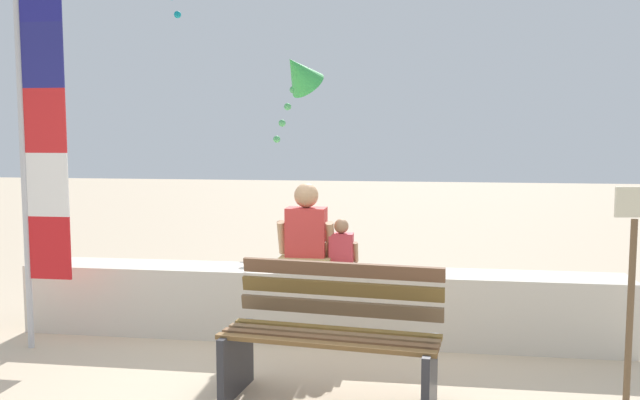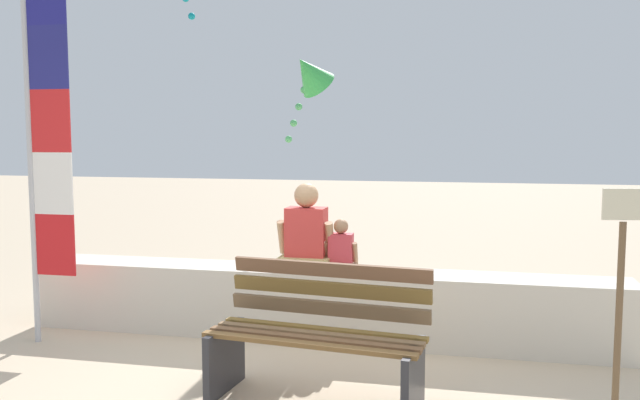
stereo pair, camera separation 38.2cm
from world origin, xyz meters
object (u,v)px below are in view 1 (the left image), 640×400
(park_bench, at_px, (332,340))
(person_child, at_px, (341,250))
(person_adult, at_px, (306,236))
(flag_banner, at_px, (37,134))
(kite_green, at_px, (298,74))
(sign_post, at_px, (631,288))

(park_bench, bearing_deg, person_child, 93.95)
(park_bench, height_order, person_adult, person_adult)
(person_adult, bearing_deg, flag_banner, -164.17)
(park_bench, xyz_separation_m, flag_banner, (-2.47, 0.70, 1.36))
(person_adult, height_order, kite_green, kite_green)
(person_child, distance_m, sign_post, 2.38)
(sign_post, bearing_deg, park_bench, 175.48)
(kite_green, bearing_deg, park_bench, -75.63)
(person_adult, distance_m, flag_banner, 2.33)
(person_child, distance_m, flag_banner, 2.64)
(person_adult, relative_size, sign_post, 0.51)
(park_bench, relative_size, person_child, 3.33)
(kite_green, distance_m, sign_post, 4.28)
(person_child, height_order, sign_post, sign_post)
(person_adult, distance_m, kite_green, 2.25)
(kite_green, bearing_deg, person_child, -67.94)
(person_adult, height_order, flag_banner, flag_banner)
(flag_banner, bearing_deg, person_child, 13.92)
(person_adult, xyz_separation_m, person_child, (0.30, 0.00, -0.12))
(park_bench, relative_size, person_adult, 1.99)
(kite_green, relative_size, sign_post, 0.71)
(park_bench, bearing_deg, kite_green, 104.37)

